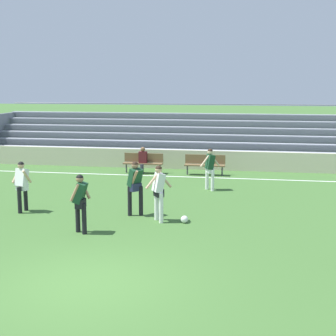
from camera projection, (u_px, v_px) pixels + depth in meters
ground_plane at (87, 284)px, 10.40m from camera, size 160.00×160.00×0.00m
field_line_sideline at (177, 177)px, 22.13m from camera, size 44.00×0.12×0.01m
sideline_wall at (183, 160)px, 23.99m from camera, size 48.00×0.16×0.92m
bleacher_stand at (199, 137)px, 26.78m from camera, size 23.11×4.37×2.89m
bench_centre_sideline at (205, 163)px, 22.45m from camera, size 1.80×0.40×0.90m
bench_near_wall_gap at (143, 161)px, 22.93m from camera, size 1.80×0.40×0.90m
spectator_seated at (143, 158)px, 22.79m from camera, size 0.36×0.42×1.21m
player_dark_deep_cover at (135, 183)px, 15.54m from camera, size 0.53×0.69×1.71m
player_white_dropping_back at (159, 188)px, 14.89m from camera, size 0.76×0.49×1.69m
player_white_on_ball at (22, 182)px, 16.00m from camera, size 0.61×0.49×1.63m
player_dark_challenging at (210, 166)px, 19.23m from camera, size 0.75×0.48×1.61m
player_dark_trailing_run at (80, 198)px, 13.73m from camera, size 0.47×0.44×1.65m
soccer_ball at (184, 219)px, 14.86m from camera, size 0.22×0.22×0.22m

